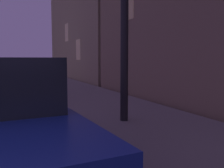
# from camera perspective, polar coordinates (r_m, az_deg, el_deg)

# --- Properties ---
(building_far) EXTENTS (6.71, 11.89, 10.97)m
(building_far) POSITION_cam_1_polar(r_m,az_deg,el_deg) (19.19, 0.25, 17.87)
(building_far) COLOR #998466
(building_far) RESTS_ON ground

